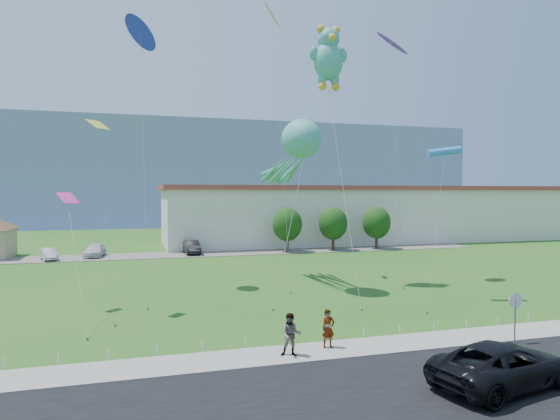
{
  "coord_description": "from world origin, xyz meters",
  "views": [
    {
      "loc": [
        -7.94,
        -23.63,
        7.23
      ],
      "look_at": [
        1.41,
        8.0,
        6.08
      ],
      "focal_mm": 32.0,
      "sensor_mm": 36.0,
      "label": 1
    }
  ],
  "objects_px": {
    "pedestrian_right": "(291,335)",
    "parked_car_black": "(192,247)",
    "pedestrian_left": "(328,328)",
    "parked_car_white": "(95,250)",
    "warehouse": "(369,213)",
    "teddy_bear_kite": "(328,57)",
    "stop_sign": "(515,305)",
    "octopus_kite": "(296,151)",
    "parked_car_silver": "(49,254)",
    "suv": "(503,365)"
  },
  "relations": [
    {
      "from": "pedestrian_right",
      "to": "parked_car_black",
      "type": "height_order",
      "value": "pedestrian_right"
    },
    {
      "from": "pedestrian_left",
      "to": "parked_car_white",
      "type": "xyz_separation_m",
      "value": [
        -12.73,
        38.12,
        -0.23
      ]
    },
    {
      "from": "warehouse",
      "to": "pedestrian_left",
      "type": "height_order",
      "value": "warehouse"
    },
    {
      "from": "pedestrian_right",
      "to": "teddy_bear_kite",
      "type": "height_order",
      "value": "teddy_bear_kite"
    },
    {
      "from": "warehouse",
      "to": "parked_car_black",
      "type": "relative_size",
      "value": 12.99
    },
    {
      "from": "parked_car_black",
      "to": "stop_sign",
      "type": "bearing_deg",
      "value": -76.35
    },
    {
      "from": "parked_car_white",
      "to": "parked_car_black",
      "type": "xyz_separation_m",
      "value": [
        10.72,
        -0.49,
        0.09
      ]
    },
    {
      "from": "stop_sign",
      "to": "teddy_bear_kite",
      "type": "distance_m",
      "value": 24.04
    },
    {
      "from": "pedestrian_right",
      "to": "teddy_bear_kite",
      "type": "distance_m",
      "value": 25.14
    },
    {
      "from": "octopus_kite",
      "to": "parked_car_white",
      "type": "bearing_deg",
      "value": 124.63
    },
    {
      "from": "pedestrian_left",
      "to": "parked_car_silver",
      "type": "height_order",
      "value": "pedestrian_left"
    },
    {
      "from": "parked_car_white",
      "to": "teddy_bear_kite",
      "type": "height_order",
      "value": "teddy_bear_kite"
    },
    {
      "from": "warehouse",
      "to": "parked_car_silver",
      "type": "xyz_separation_m",
      "value": [
        -42.63,
        -9.88,
        -3.44
      ]
    },
    {
      "from": "teddy_bear_kite",
      "to": "pedestrian_right",
      "type": "bearing_deg",
      "value": -116.85
    },
    {
      "from": "stop_sign",
      "to": "pedestrian_left",
      "type": "height_order",
      "value": "stop_sign"
    },
    {
      "from": "suv",
      "to": "pedestrian_left",
      "type": "xyz_separation_m",
      "value": [
        -4.48,
        6.08,
        0.1
      ]
    },
    {
      "from": "warehouse",
      "to": "parked_car_white",
      "type": "height_order",
      "value": "warehouse"
    },
    {
      "from": "parked_car_white",
      "to": "parked_car_black",
      "type": "distance_m",
      "value": 10.73
    },
    {
      "from": "parked_car_black",
      "to": "teddy_bear_kite",
      "type": "bearing_deg",
      "value": -70.68
    },
    {
      "from": "stop_sign",
      "to": "teddy_bear_kite",
      "type": "xyz_separation_m",
      "value": [
        -2.49,
        17.65,
        16.13
      ]
    },
    {
      "from": "stop_sign",
      "to": "parked_car_silver",
      "type": "relative_size",
      "value": 0.66
    },
    {
      "from": "suv",
      "to": "parked_car_black",
      "type": "bearing_deg",
      "value": -4.11
    },
    {
      "from": "parked_car_black",
      "to": "parked_car_white",
      "type": "bearing_deg",
      "value": 175.57
    },
    {
      "from": "parked_car_white",
      "to": "teddy_bear_kite",
      "type": "relative_size",
      "value": 0.23
    },
    {
      "from": "pedestrian_right",
      "to": "parked_car_silver",
      "type": "bearing_deg",
      "value": 132.46
    },
    {
      "from": "parked_car_silver",
      "to": "parked_car_white",
      "type": "height_order",
      "value": "parked_car_white"
    },
    {
      "from": "warehouse",
      "to": "stop_sign",
      "type": "relative_size",
      "value": 24.4
    },
    {
      "from": "warehouse",
      "to": "parked_car_white",
      "type": "distance_m",
      "value": 39.15
    },
    {
      "from": "pedestrian_left",
      "to": "stop_sign",
      "type": "bearing_deg",
      "value": -17.51
    },
    {
      "from": "parked_car_silver",
      "to": "warehouse",
      "type": "bearing_deg",
      "value": -4.96
    },
    {
      "from": "warehouse",
      "to": "pedestrian_left",
      "type": "xyz_separation_m",
      "value": [
        -25.37,
        -46.46,
        -3.15
      ]
    },
    {
      "from": "stop_sign",
      "to": "pedestrian_left",
      "type": "relative_size",
      "value": 1.42
    },
    {
      "from": "warehouse",
      "to": "parked_car_black",
      "type": "xyz_separation_m",
      "value": [
        -27.38,
        -8.84,
        -3.29
      ]
    },
    {
      "from": "suv",
      "to": "parked_car_silver",
      "type": "height_order",
      "value": "suv"
    },
    {
      "from": "warehouse",
      "to": "pedestrian_right",
      "type": "bearing_deg",
      "value": -120.16
    },
    {
      "from": "suv",
      "to": "pedestrian_left",
      "type": "relative_size",
      "value": 3.35
    },
    {
      "from": "stop_sign",
      "to": "suv",
      "type": "xyz_separation_m",
      "value": [
        -4.39,
        -4.34,
        -0.99
      ]
    },
    {
      "from": "pedestrian_right",
      "to": "octopus_kite",
      "type": "xyz_separation_m",
      "value": [
        5.32,
        15.53,
        9.36
      ]
    },
    {
      "from": "warehouse",
      "to": "teddy_bear_kite",
      "type": "distance_m",
      "value": 38.56
    },
    {
      "from": "parked_car_silver",
      "to": "parked_car_white",
      "type": "xyz_separation_m",
      "value": [
        4.53,
        1.54,
        0.06
      ]
    },
    {
      "from": "pedestrian_right",
      "to": "parked_car_white",
      "type": "height_order",
      "value": "pedestrian_right"
    },
    {
      "from": "suv",
      "to": "parked_car_white",
      "type": "bearing_deg",
      "value": 8.72
    },
    {
      "from": "stop_sign",
      "to": "teddy_bear_kite",
      "type": "bearing_deg",
      "value": 98.04
    },
    {
      "from": "parked_car_black",
      "to": "octopus_kite",
      "type": "bearing_deg",
      "value": -78.62
    },
    {
      "from": "parked_car_black",
      "to": "octopus_kite",
      "type": "xyz_separation_m",
      "value": [
        5.32,
        -22.74,
        9.56
      ]
    },
    {
      "from": "parked_car_white",
      "to": "suv",
      "type": "bearing_deg",
      "value": -61.69
    },
    {
      "from": "octopus_kite",
      "to": "pedestrian_left",
      "type": "bearing_deg",
      "value": -102.54
    },
    {
      "from": "suv",
      "to": "pedestrian_left",
      "type": "bearing_deg",
      "value": 23.85
    },
    {
      "from": "warehouse",
      "to": "stop_sign",
      "type": "bearing_deg",
      "value": -108.9
    },
    {
      "from": "suv",
      "to": "pedestrian_right",
      "type": "distance_m",
      "value": 8.47
    }
  ]
}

